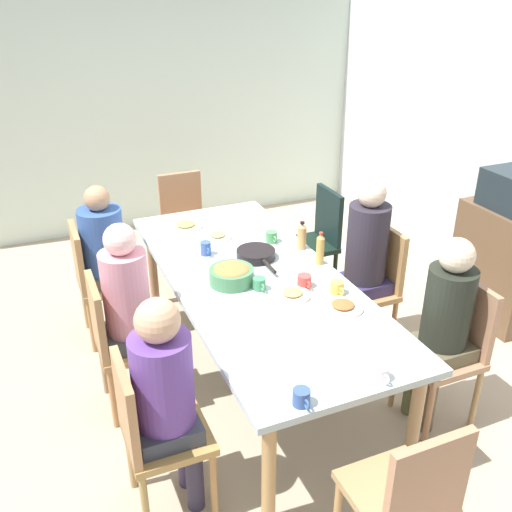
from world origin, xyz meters
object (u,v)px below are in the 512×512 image
Objects in this scene: dining_table at (256,286)px; bottle_0 at (320,249)px; chair_3 at (151,429)px; person_0 at (105,250)px; chair_2 at (185,218)px; plate_0 at (292,294)px; cup_1 at (304,281)px; chair_5 at (373,281)px; side_cabinet at (504,264)px; cup_3 at (337,288)px; person_5 at (365,253)px; chair_1 at (452,344)px; cup_2 at (206,248)px; bottle_1 at (302,236)px; bowl_0 at (231,275)px; chair_0 at (96,277)px; plate_1 at (186,226)px; person_1 at (444,318)px; person_6 at (129,304)px; chair_4 at (407,495)px; chair_7 at (317,236)px; cup_0 at (380,373)px; cup_5 at (272,237)px; serving_pan at (256,254)px; plate_3 at (218,236)px; cup_4 at (260,284)px; plate_2 at (343,306)px; cup_6 at (302,398)px; chair_6 at (118,338)px.

bottle_0 is (-0.01, 0.46, 0.17)m from dining_table.
bottle_0 is (-0.84, 1.36, 0.33)m from chair_3.
chair_2 is at bearing 134.54° from person_0.
dining_table is 2.77× the size of chair_2.
plate_0 is 0.14m from cup_1.
cup_1 is at bearing -71.32° from chair_5.
side_cabinet reaches higher than dining_table.
dining_table is 21.12× the size of cup_3.
chair_1 is at bearing 6.23° from person_5.
cup_2 is 0.54× the size of bottle_1.
chair_2 is at bearing -169.60° from cup_3.
bottle_1 is (-0.27, 0.63, 0.04)m from bowl_0.
chair_0 is at bearing -139.03° from bowl_0.
plate_1 is (-1.24, -0.29, 0.00)m from plate_0.
person_1 reaches higher than bottle_1.
person_6 is 0.96m from plate_0.
person_1 reaches higher than chair_5.
cup_3 is at bearing -130.37° from chair_1.
person_5 is at bearing 52.88° from bottle_1.
chair_4 is (2.46, 0.81, -0.20)m from person_0.
plate_0 is at bearing -34.95° from chair_7.
person_5 is at bearing 150.35° from cup_0.
cup_5 is at bearing 111.70° from person_6.
cup_2 is (-0.19, -0.29, 0.02)m from serving_pan.
cup_5 is at bearing 56.98° from plate_3.
bottle_0 is (1.61, 0.46, 0.33)m from chair_2.
cup_1 is 0.21m from cup_3.
chair_1 is 7.61× the size of cup_5.
cup_5 is at bearing -56.74° from chair_7.
chair_7 is (0.79, 0.90, 0.00)m from chair_2.
serving_pan is (0.69, 0.29, 0.02)m from plate_1.
cup_0 is at bearing -29.65° from person_5.
cup_2 is (-0.43, -0.19, 0.11)m from dining_table.
plate_0 is 0.48m from bottle_0.
chair_1 is 1.66m from chair_7.
cup_4 is (0.40, -0.15, 0.01)m from serving_pan.
person_1 is at bearing 59.62° from plate_2.
chair_1 is 1.00× the size of chair_4.
person_1 is 10.36× the size of cup_6.
chair_1 reaches higher than plate_2.
cup_2 is (-1.26, 0.71, 0.27)m from chair_3.
cup_1 is at bearing 78.59° from chair_6.
person_1 is 5.92× the size of plate_3.
chair_3 is 1.47m from cup_2.
chair_6 is at bearing -90.00° from chair_5.
chair_7 is 3.77× the size of plate_2.
chair_2 and chair_4 have the same top height.
cup_4 is at bearing 128.36° from chair_3.
chair_1 is 2.09m from plate_1.
cup_2 is (-0.73, -0.30, 0.03)m from plate_0.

